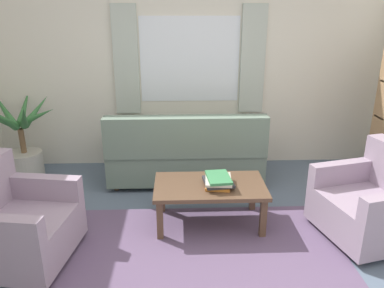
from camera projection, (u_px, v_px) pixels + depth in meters
ground_plane at (198, 255)px, 3.37m from camera, size 6.24×6.24×0.00m
wall_back at (190, 71)px, 5.06m from camera, size 5.32×0.12×2.60m
window_with_curtains at (190, 60)px, 4.93m from camera, size 1.98×0.07×1.40m
area_rug at (198, 254)px, 3.37m from camera, size 2.64×1.65×0.01m
couch at (186, 154)px, 4.71m from camera, size 1.90×0.82×0.92m
armchair_left at (14, 224)px, 3.20m from camera, size 0.94×0.95×0.88m
armchair_right at (374, 203)px, 3.55m from camera, size 1.00×1.01×0.88m
coffee_table at (210, 190)px, 3.75m from camera, size 1.10×0.64×0.44m
book_stack_on_table at (218, 181)px, 3.68m from camera, size 0.31×0.34×0.11m
potted_plant at (23, 145)px, 4.78m from camera, size 0.98×1.25×1.15m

